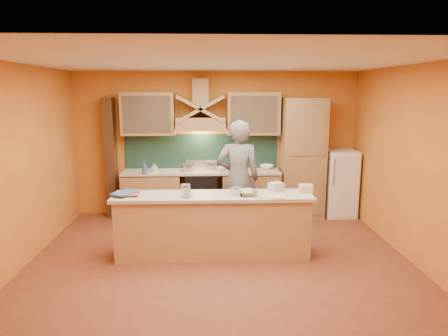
{
  "coord_description": "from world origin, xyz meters",
  "views": [
    {
      "loc": [
        -0.14,
        -5.32,
        2.42
      ],
      "look_at": [
        0.09,
        0.9,
        1.22
      ],
      "focal_mm": 32.0,
      "sensor_mm": 36.0,
      "label": 1
    }
  ],
  "objects_px": {
    "person": "(238,178)",
    "mixing_bowl": "(247,193)",
    "kitchen_scale": "(235,192)",
    "fridge": "(339,183)",
    "stove": "(202,194)"
  },
  "relations": [
    {
      "from": "person",
      "to": "mixing_bowl",
      "type": "xyz_separation_m",
      "value": [
        0.06,
        -0.95,
        0.0
      ]
    },
    {
      "from": "person",
      "to": "mixing_bowl",
      "type": "distance_m",
      "value": 0.96
    },
    {
      "from": "person",
      "to": "mixing_bowl",
      "type": "height_order",
      "value": "person"
    },
    {
      "from": "kitchen_scale",
      "to": "mixing_bowl",
      "type": "distance_m",
      "value": 0.18
    },
    {
      "from": "fridge",
      "to": "kitchen_scale",
      "type": "xyz_separation_m",
      "value": [
        -2.18,
        -1.98,
        0.35
      ]
    },
    {
      "from": "fridge",
      "to": "mixing_bowl",
      "type": "distance_m",
      "value": 2.82
    },
    {
      "from": "fridge",
      "to": "kitchen_scale",
      "type": "height_order",
      "value": "fridge"
    },
    {
      "from": "stove",
      "to": "fridge",
      "type": "distance_m",
      "value": 2.71
    },
    {
      "from": "kitchen_scale",
      "to": "mixing_bowl",
      "type": "xyz_separation_m",
      "value": [
        0.17,
        0.03,
        -0.02
      ]
    },
    {
      "from": "stove",
      "to": "mixing_bowl",
      "type": "bearing_deg",
      "value": -70.35
    },
    {
      "from": "fridge",
      "to": "kitchen_scale",
      "type": "relative_size",
      "value": 10.0
    },
    {
      "from": "stove",
      "to": "kitchen_scale",
      "type": "bearing_deg",
      "value": -75.16
    },
    {
      "from": "mixing_bowl",
      "to": "fridge",
      "type": "bearing_deg",
      "value": 44.23
    },
    {
      "from": "stove",
      "to": "fridge",
      "type": "relative_size",
      "value": 0.69
    },
    {
      "from": "person",
      "to": "mixing_bowl",
      "type": "bearing_deg",
      "value": 96.12
    }
  ]
}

